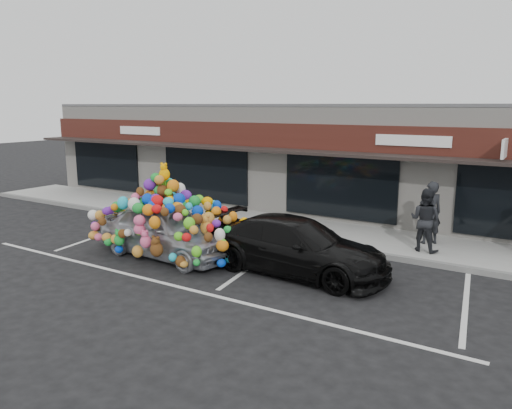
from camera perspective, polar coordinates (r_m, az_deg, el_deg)
The scene contains 12 objects.
ground at distance 15.23m, azimuth -9.42°, elevation -5.13°, with size 90.00×90.00×0.00m, color black.
shop_building at distance 21.75m, azimuth 5.31°, elevation 5.71°, with size 24.00×7.20×4.31m.
sidewalk at distance 18.28m, azimuth -1.12°, elevation -1.95°, with size 26.00×3.00×0.15m, color #989892.
kerb at distance 17.09m, azimuth -3.88°, elevation -2.93°, with size 26.00×0.18×0.16m, color slate.
parking_stripe_left at distance 17.58m, azimuth -16.85°, elevation -3.23°, with size 0.12×4.40×0.01m, color silver.
parking_stripe_mid at distance 13.76m, azimuth -0.02°, elevation -6.75°, with size 0.12×4.40×0.01m, color silver.
parking_stripe_right at distance 11.98m, azimuth 22.83°, elevation -10.48°, with size 0.12×4.40×0.01m, color silver.
lane_line at distance 12.33m, azimuth -9.50°, elevation -9.10°, with size 14.00×0.12×0.01m, color silver.
toy_car at distance 14.41m, azimuth -10.17°, elevation -2.27°, with size 3.19×4.83×2.74m.
black_sedan at distance 12.88m, azimuth 4.63°, elevation -4.77°, with size 4.91×1.99×1.42m, color black.
pedestrian_a at distance 15.82m, azimuth 19.29°, elevation -0.89°, with size 0.69×0.46×1.90m, color black.
pedestrian_b at distance 14.98m, azimuth 18.77°, elevation -1.68°, with size 0.88×0.69×1.82m, color black.
Camera 1 is at (9.75, -10.89, 4.27)m, focal length 35.00 mm.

